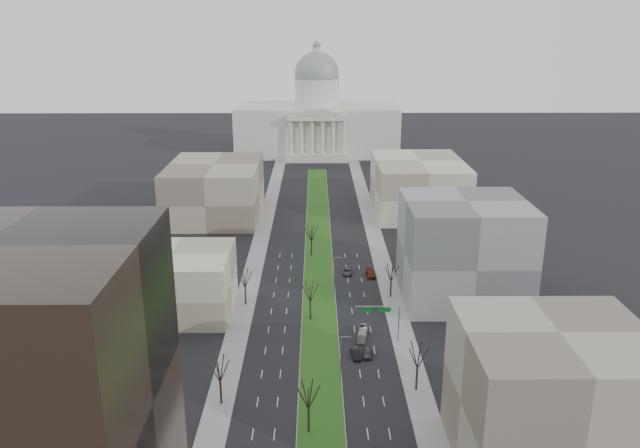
{
  "coord_description": "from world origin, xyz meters",
  "views": [
    {
      "loc": [
        -0.82,
        -45.33,
        62.66
      ],
      "look_at": [
        0.33,
        106.08,
        14.04
      ],
      "focal_mm": 35.0,
      "sensor_mm": 36.0,
      "label": 1
    }
  ],
  "objects_px": {
    "car_grey_near": "(368,353)",
    "car_black": "(356,354)",
    "box_van": "(363,334)",
    "car_grey_far": "(347,272)",
    "car_red": "(371,274)"
  },
  "relations": [
    {
      "from": "car_grey_near",
      "to": "car_black",
      "type": "distance_m",
      "value": 2.4
    },
    {
      "from": "car_grey_near",
      "to": "car_red",
      "type": "bearing_deg",
      "value": 88.87
    },
    {
      "from": "car_black",
      "to": "car_grey_far",
      "type": "distance_m",
      "value": 43.01
    },
    {
      "from": "car_black",
      "to": "car_grey_far",
      "type": "xyz_separation_m",
      "value": [
        0.44,
        43.0,
        -0.06
      ]
    },
    {
      "from": "car_grey_far",
      "to": "car_grey_near",
      "type": "bearing_deg",
      "value": -84.87
    },
    {
      "from": "car_black",
      "to": "box_van",
      "type": "distance_m",
      "value": 8.26
    },
    {
      "from": "car_grey_near",
      "to": "car_grey_far",
      "type": "relative_size",
      "value": 0.89
    },
    {
      "from": "car_black",
      "to": "box_van",
      "type": "xyz_separation_m",
      "value": [
        1.92,
        8.03,
        0.21
      ]
    },
    {
      "from": "car_black",
      "to": "box_van",
      "type": "relative_size",
      "value": 0.66
    },
    {
      "from": "car_grey_near",
      "to": "car_red",
      "type": "height_order",
      "value": "car_red"
    },
    {
      "from": "car_red",
      "to": "box_van",
      "type": "height_order",
      "value": "box_van"
    },
    {
      "from": "car_grey_near",
      "to": "car_black",
      "type": "relative_size",
      "value": 0.97
    },
    {
      "from": "car_grey_far",
      "to": "car_red",
      "type": "bearing_deg",
      "value": -12.55
    },
    {
      "from": "car_grey_near",
      "to": "box_van",
      "type": "relative_size",
      "value": 0.64
    },
    {
      "from": "car_grey_near",
      "to": "box_van",
      "type": "distance_m",
      "value": 7.56
    }
  ]
}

